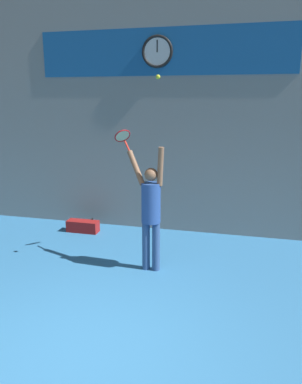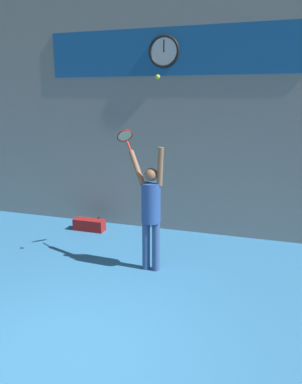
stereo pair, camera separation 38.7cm
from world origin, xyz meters
The scene contains 9 objects.
ground_plane centered at (0.00, 0.00, 0.00)m, with size 18.00×18.00×0.00m, color teal.
back_wall centered at (0.00, 4.52, 2.50)m, with size 18.00×0.10×5.00m.
sponsor_banner centered at (0.00, 4.46, 3.73)m, with size 5.21×0.02×0.91m.
scoreboard_clock centered at (-0.10, 4.44, 3.73)m, with size 0.63×0.06×0.63m.
tennis_player centered at (0.27, 2.46, 1.07)m, with size 0.72×0.45×2.09m.
tennis_racket centered at (-0.33, 2.88, 2.19)m, with size 0.38×0.39×0.36m.
tennis_ball centered at (0.39, 2.41, 3.14)m, with size 0.07×0.07×0.07m.
water_bottle centered at (-1.43, 4.00, 0.13)m, with size 0.07×0.07×0.28m.
equipment_bag centered at (-1.61, 3.87, 0.13)m, with size 0.69×0.25×0.25m.
Camera 1 is at (1.70, -3.23, 2.83)m, focal length 35.00 mm.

